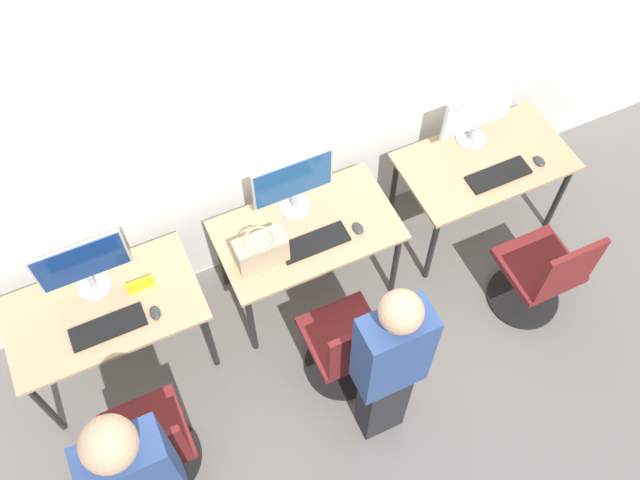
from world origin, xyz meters
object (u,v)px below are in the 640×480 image
(mouse_left, at_px, (155,313))
(monitor_center, at_px, (293,183))
(person_center, at_px, (389,366))
(keyboard_left, at_px, (108,327))
(keyboard_center, at_px, (314,243))
(office_chair_right, at_px, (541,277))
(handbag, at_px, (261,251))
(monitor_right, at_px, (477,115))
(monitor_left, at_px, (83,266))
(mouse_right, at_px, (539,161))
(keyboard_right, at_px, (498,175))
(mouse_center, at_px, (358,228))
(office_chair_center, at_px, (347,348))
(office_chair_left, at_px, (152,448))

(mouse_left, bearing_deg, monitor_center, 19.08)
(monitor_center, height_order, person_center, person_center)
(keyboard_left, height_order, keyboard_center, same)
(office_chair_right, distance_m, handbag, 1.80)
(keyboard_left, height_order, monitor_right, monitor_right)
(monitor_left, height_order, mouse_right, monitor_left)
(monitor_center, distance_m, keyboard_right, 1.33)
(monitor_left, distance_m, person_center, 1.74)
(person_center, height_order, mouse_right, person_center)
(monitor_left, height_order, mouse_center, monitor_left)
(mouse_center, relative_size, keyboard_right, 0.22)
(keyboard_center, xyz_separation_m, office_chair_center, (-0.05, -0.56, -0.34))
(monitor_left, bearing_deg, keyboard_right, -6.72)
(keyboard_right, bearing_deg, office_chair_center, -157.99)
(keyboard_left, relative_size, handbag, 1.39)
(mouse_left, bearing_deg, office_chair_right, -14.46)
(keyboard_left, distance_m, monitor_right, 2.56)
(keyboard_left, relative_size, person_center, 0.26)
(office_chair_center, bearing_deg, office_chair_left, -176.19)
(keyboard_left, bearing_deg, mouse_center, -0.02)
(keyboard_right, relative_size, handbag, 1.39)
(keyboard_right, bearing_deg, mouse_right, -3.75)
(keyboard_center, bearing_deg, office_chair_right, -26.55)
(person_center, relative_size, monitor_right, 3.14)
(monitor_left, bearing_deg, office_chair_right, -19.60)
(office_chair_left, xyz_separation_m, person_center, (1.28, -0.28, 0.49))
(keyboard_left, bearing_deg, office_chair_right, -13.64)
(monitor_center, bearing_deg, office_chair_right, -36.18)
(keyboard_left, bearing_deg, office_chair_center, -23.86)
(monitor_right, bearing_deg, mouse_center, -161.95)
(keyboard_left, distance_m, office_chair_right, 2.64)
(monitor_left, height_order, keyboard_center, monitor_left)
(person_center, height_order, keyboard_right, person_center)
(keyboard_center, distance_m, handbag, 0.35)
(keyboard_center, xyz_separation_m, mouse_center, (0.28, -0.02, 0.01))
(mouse_left, bearing_deg, monitor_left, 129.62)
(keyboard_center, bearing_deg, mouse_left, -177.12)
(monitor_center, relative_size, monitor_right, 1.00)
(keyboard_right, xyz_separation_m, mouse_right, (0.30, -0.02, 0.01))
(keyboard_right, bearing_deg, monitor_left, 173.28)
(office_chair_center, bearing_deg, keyboard_right, 22.01)
(mouse_left, bearing_deg, mouse_right, 0.00)
(person_center, height_order, office_chair_right, person_center)
(mouse_left, relative_size, monitor_right, 0.18)
(keyboard_center, bearing_deg, monitor_center, 90.00)
(handbag, bearing_deg, mouse_center, -3.63)
(monitor_center, xyz_separation_m, mouse_right, (1.56, -0.35, -0.22))
(mouse_left, height_order, monitor_center, monitor_center)
(office_chair_left, height_order, mouse_center, office_chair_left)
(monitor_left, distance_m, office_chair_left, 1.08)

